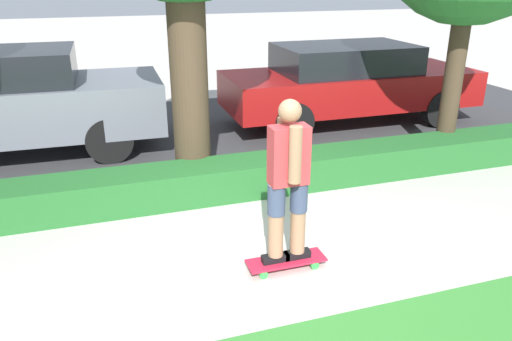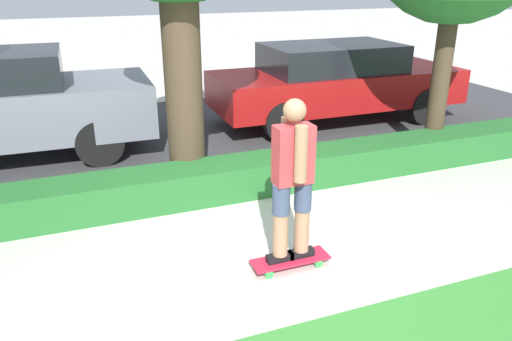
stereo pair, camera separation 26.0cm
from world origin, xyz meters
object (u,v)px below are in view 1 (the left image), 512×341
Objects in this scene: skateboard at (286,261)px; parked_car_middle at (349,82)px; parked_car_front at (2,102)px; skater_person at (288,179)px.

parked_car_middle reaches higher than skateboard.
skater_person is at bearing -54.65° from parked_car_front.
skateboard is at bearing 94.76° from skater_person.
skater_person is 5.15m from parked_car_front.
parked_car_middle is at bearing 1.73° from parked_car_front.
skater_person reaches higher than parked_car_middle.
skater_person reaches higher than skateboard.
parked_car_middle is (2.88, 4.30, 0.69)m from skateboard.
skateboard is 0.49× the size of skater_person.
skater_person is (0.00, -0.00, 0.84)m from skateboard.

